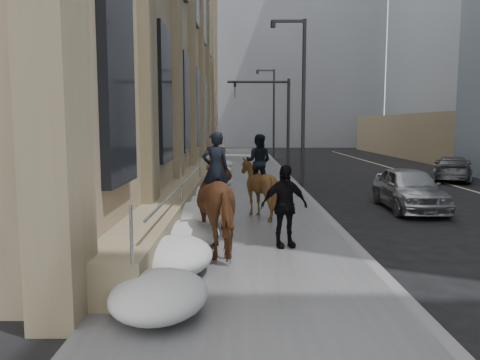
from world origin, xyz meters
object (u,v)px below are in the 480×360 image
Objects in this scene: mounted_horse_left at (224,202)px; pedestrian at (284,206)px; mounted_horse_right at (258,183)px; car_silver at (409,189)px; car_grey at (453,169)px.

pedestrian is at bearing 174.59° from mounted_horse_left.
mounted_horse_right is 5.72m from car_silver.
mounted_horse_left is 18.93m from car_grey.
mounted_horse_right is 1.32× the size of pedestrian.
pedestrian is at bearing 78.14° from car_grey.
mounted_horse_right is at bearing 68.32° from car_grey.
car_silver is (5.42, 1.78, -0.42)m from mounted_horse_right.
pedestrian is 17.79m from car_grey.
car_grey is at bearing -148.17° from mounted_horse_left.
car_grey is (11.90, 14.71, -0.58)m from mounted_horse_left.
pedestrian is at bearing 112.50° from mounted_horse_right.
car_silver is (6.35, 5.88, -0.48)m from mounted_horse_left.
mounted_horse_left reaches higher than car_grey.
mounted_horse_left is at bearing 75.30° from car_grey.
car_grey is at bearing 38.87° from pedestrian.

